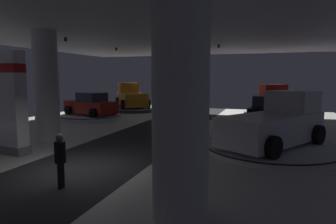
% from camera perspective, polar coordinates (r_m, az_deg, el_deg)
% --- Properties ---
extents(ground, '(24.00, 44.00, 0.06)m').
position_cam_1_polar(ground, '(11.08, -16.83, -10.52)').
color(ground, silver).
extents(ceiling_with_spotlights, '(24.00, 44.00, 0.39)m').
position_cam_1_polar(ceiling_with_spotlights, '(10.86, -17.87, 18.88)').
color(ceiling_with_spotlights, silver).
extents(column_left, '(1.21, 1.21, 5.50)m').
position_cam_1_polar(column_left, '(16.31, -22.19, 4.59)').
color(column_left, silver).
rests_on(column_left, ground).
extents(column_right, '(1.28, 1.28, 5.50)m').
position_cam_1_polar(column_right, '(6.60, 2.41, 2.83)').
color(column_right, silver).
rests_on(column_right, ground).
extents(brand_sign_pylon, '(1.34, 0.80, 4.26)m').
position_cam_1_polar(brand_sign_pylon, '(13.84, -27.55, 1.78)').
color(brand_sign_pylon, slate).
rests_on(brand_sign_pylon, ground).
extents(display_platform_far_left, '(4.57, 4.57, 0.35)m').
position_cam_1_polar(display_platform_far_left, '(23.56, -14.47, -0.90)').
color(display_platform_far_left, silver).
rests_on(display_platform_far_left, ground).
extents(display_car_far_left, '(4.54, 3.16, 1.71)m').
position_cam_1_polar(display_car_far_left, '(23.44, -14.48, 1.33)').
color(display_car_far_left, maroon).
rests_on(display_car_far_left, display_platform_far_left).
extents(display_platform_mid_right, '(5.68, 5.68, 0.27)m').
position_cam_1_polar(display_platform_mid_right, '(13.70, 19.05, -6.55)').
color(display_platform_mid_right, silver).
rests_on(display_platform_mid_right, ground).
extents(pickup_truck_mid_right, '(4.60, 5.62, 2.30)m').
position_cam_1_polar(pickup_truck_mid_right, '(13.78, 19.90, -2.04)').
color(pickup_truck_mid_right, silver).
rests_on(pickup_truck_mid_right, display_platform_mid_right).
extents(display_platform_deep_right, '(5.87, 5.87, 0.28)m').
position_cam_1_polar(display_platform_deep_right, '(26.29, 20.65, -0.43)').
color(display_platform_deep_right, '#B7B7BC').
rests_on(display_platform_deep_right, ground).
extents(pickup_truck_deep_right, '(4.10, 5.70, 2.30)m').
position_cam_1_polar(pickup_truck_deep_right, '(26.48, 20.47, 1.93)').
color(pickup_truck_deep_right, maroon).
rests_on(pickup_truck_deep_right, display_platform_deep_right).
extents(display_platform_far_right, '(4.77, 4.77, 0.32)m').
position_cam_1_polar(display_platform_far_right, '(20.20, 18.13, -2.29)').
color(display_platform_far_right, silver).
rests_on(display_platform_far_right, ground).
extents(display_car_far_right, '(2.52, 4.35, 1.71)m').
position_cam_1_polar(display_car_far_right, '(20.12, 18.23, 0.27)').
color(display_car_far_right, black).
rests_on(display_car_far_right, display_platform_far_right).
extents(display_platform_deep_left, '(5.68, 5.68, 0.35)m').
position_cam_1_polar(display_platform_deep_left, '(29.28, -6.90, 0.69)').
color(display_platform_deep_left, '#333338').
rests_on(display_platform_deep_left, ground).
extents(pickup_truck_deep_left, '(4.81, 5.52, 2.30)m').
position_cam_1_polar(pickup_truck_deep_left, '(29.51, -7.04, 2.86)').
color(pickup_truck_deep_left, '#B77519').
rests_on(pickup_truck_deep_left, display_platform_deep_left).
extents(visitor_walking_near, '(0.32, 0.32, 1.59)m').
position_cam_1_polar(visitor_walking_near, '(9.20, -19.86, -8.13)').
color(visitor_walking_near, black).
rests_on(visitor_walking_near, ground).
extents(visitor_walking_far, '(0.32, 0.32, 1.59)m').
position_cam_1_polar(visitor_walking_far, '(21.22, -0.74, 0.44)').
color(visitor_walking_far, black).
rests_on(visitor_walking_far, ground).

